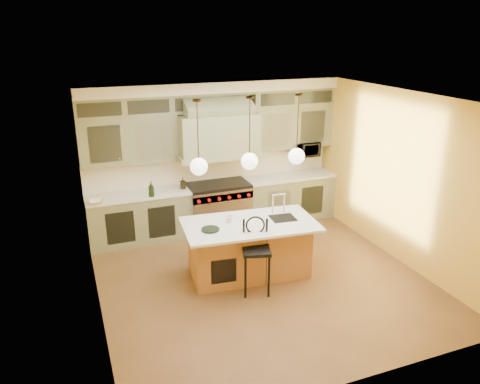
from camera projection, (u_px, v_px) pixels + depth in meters
name	position (u px, v px, depth m)	size (l,w,h in m)	color
floor	(261.00, 279.00, 7.54)	(5.00, 5.00, 0.00)	brown
ceiling	(264.00, 98.00, 6.58)	(5.00, 5.00, 0.00)	white
wall_back	(212.00, 155.00, 9.26)	(5.00, 5.00, 0.00)	gold
wall_front	(360.00, 270.00, 4.86)	(5.00, 5.00, 0.00)	gold
wall_left	(91.00, 218.00, 6.21)	(5.00, 5.00, 0.00)	gold
wall_right	(398.00, 177.00, 7.91)	(5.00, 5.00, 0.00)	gold
back_cabinetry	(216.00, 159.00, 9.03)	(5.00, 0.77, 2.90)	gray
range	(218.00, 206.00, 9.27)	(1.20, 0.74, 0.96)	silver
kitchen_island	(249.00, 247.00, 7.57)	(2.20, 1.32, 1.35)	#A26939
counter_stool	(256.00, 251.00, 7.01)	(0.51, 0.51, 1.18)	black
microwave	(305.00, 149.00, 9.70)	(0.54, 0.37, 0.30)	black
oil_bottle_a	(151.00, 189.00, 8.42)	(0.11, 0.11, 0.28)	black
oil_bottle_b	(183.00, 183.00, 8.85)	(0.10, 0.10, 0.22)	black
fruit_bowl	(97.00, 202.00, 8.13)	(0.26, 0.26, 0.06)	white
cup	(229.00, 219.00, 7.39)	(0.11, 0.11, 0.11)	silver
pendant_left	(199.00, 165.00, 6.80)	(0.26, 0.26, 1.11)	#2D2319
pendant_center	(250.00, 159.00, 7.08)	(0.26, 0.26, 1.11)	#2D2319
pendant_right	(297.00, 154.00, 7.35)	(0.26, 0.26, 1.11)	#2D2319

